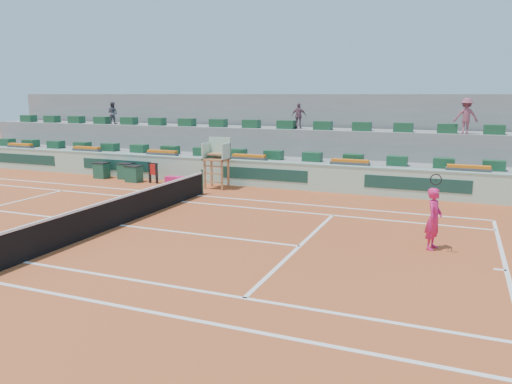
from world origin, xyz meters
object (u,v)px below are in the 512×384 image
at_px(player_bag, 175,181).
at_px(drink_cooler_a, 134,174).
at_px(umpire_chair, 217,156).
at_px(tennis_player, 434,219).

distance_m(player_bag, drink_cooler_a, 2.39).
relative_size(umpire_chair, tennis_player, 1.05).
bearing_deg(tennis_player, umpire_chair, 147.91).
bearing_deg(tennis_player, player_bag, 153.28).
bearing_deg(drink_cooler_a, umpire_chair, 1.53).
height_order(player_bag, tennis_player, tennis_player).
relative_size(umpire_chair, drink_cooler_a, 2.86).
xyz_separation_m(umpire_chair, drink_cooler_a, (-4.70, -0.13, -1.12)).
xyz_separation_m(player_bag, umpire_chair, (2.31, 0.07, 1.33)).
xyz_separation_m(player_bag, tennis_player, (12.33, -6.21, 0.70)).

